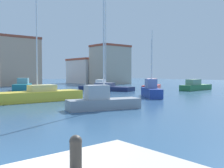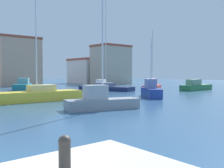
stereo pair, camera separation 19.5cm
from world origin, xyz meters
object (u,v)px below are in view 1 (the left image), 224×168
(sailboat_grey_far_right, at_px, (102,100))
(sailboat_navy_outer_mooring, at_px, (106,87))
(motorboat_green_near_pier, at_px, (195,86))
(motorboat_white_distant_north, at_px, (101,85))
(mooring_bollard, at_px, (76,151))
(sailboat_blue_distant_east, at_px, (151,90))
(motorboat_teal_behind_lamppost, at_px, (23,86))
(sailboat_red_inner_mooring, at_px, (152,85))
(sailboat_yellow_center_channel, at_px, (38,95))

(sailboat_grey_far_right, relative_size, sailboat_navy_outer_mooring, 0.67)
(motorboat_green_near_pier, bearing_deg, motorboat_white_distant_north, 114.08)
(mooring_bollard, height_order, motorboat_green_near_pier, motorboat_green_near_pier)
(sailboat_blue_distant_east, bearing_deg, motorboat_teal_behind_lamppost, 106.49)
(motorboat_teal_behind_lamppost, relative_size, motorboat_green_near_pier, 0.96)
(sailboat_grey_far_right, bearing_deg, sailboat_red_inner_mooring, 33.89)
(mooring_bollard, bearing_deg, motorboat_white_distant_north, 51.75)
(motorboat_green_near_pier, bearing_deg, motorboat_teal_behind_lamppost, 138.83)
(sailboat_grey_far_right, distance_m, sailboat_red_inner_mooring, 27.56)
(motorboat_teal_behind_lamppost, bearing_deg, sailboat_yellow_center_channel, -106.69)
(motorboat_white_distant_north, relative_size, sailboat_yellow_center_channel, 0.52)
(mooring_bollard, xyz_separation_m, sailboat_grey_far_right, (9.16, 11.09, -0.73))
(sailboat_navy_outer_mooring, bearing_deg, sailboat_grey_far_right, -129.33)
(motorboat_white_distant_north, xyz_separation_m, sailboat_blue_distant_east, (-7.18, -18.10, 0.20))
(motorboat_teal_behind_lamppost, bearing_deg, sailboat_grey_far_right, -98.67)
(sailboat_red_inner_mooring, bearing_deg, motorboat_green_near_pier, -83.96)
(sailboat_grey_far_right, xyz_separation_m, motorboat_white_distant_north, (17.09, 22.22, -0.10))
(sailboat_navy_outer_mooring, bearing_deg, sailboat_yellow_center_channel, -151.27)
(mooring_bollard, distance_m, sailboat_grey_far_right, 14.40)
(motorboat_green_near_pier, bearing_deg, mooring_bollard, -150.69)
(motorboat_teal_behind_lamppost, distance_m, sailboat_blue_distant_east, 21.59)
(motorboat_teal_behind_lamppost, distance_m, motorboat_green_near_pier, 26.50)
(mooring_bollard, distance_m, sailboat_yellow_center_channel, 20.71)
(sailboat_red_inner_mooring, bearing_deg, sailboat_blue_distant_east, -139.05)
(sailboat_yellow_center_channel, bearing_deg, sailboat_red_inner_mooring, 16.90)
(sailboat_grey_far_right, relative_size, motorboat_white_distant_north, 1.53)
(sailboat_navy_outer_mooring, bearing_deg, motorboat_white_distant_north, 57.16)
(motorboat_white_distant_north, distance_m, sailboat_yellow_center_channel, 23.18)
(mooring_bollard, relative_size, sailboat_grey_far_right, 0.06)
(sailboat_navy_outer_mooring, height_order, sailboat_blue_distant_east, sailboat_navy_outer_mooring)
(motorboat_green_near_pier, height_order, sailboat_yellow_center_channel, sailboat_yellow_center_channel)
(sailboat_blue_distant_east, bearing_deg, sailboat_yellow_center_channel, 160.62)
(mooring_bollard, relative_size, motorboat_white_distant_north, 0.09)
(motorboat_white_distant_north, height_order, sailboat_blue_distant_east, sailboat_blue_distant_east)
(mooring_bollard, bearing_deg, motorboat_teal_behind_lamppost, 70.18)
(sailboat_blue_distant_east, bearing_deg, sailboat_navy_outer_mooring, 75.36)
(motorboat_white_distant_north, bearing_deg, motorboat_green_near_pier, -65.92)
(sailboat_grey_far_right, height_order, sailboat_navy_outer_mooring, sailboat_navy_outer_mooring)
(mooring_bollard, bearing_deg, sailboat_red_inner_mooring, 39.55)
(motorboat_teal_behind_lamppost, relative_size, sailboat_yellow_center_channel, 0.57)
(sailboat_navy_outer_mooring, distance_m, sailboat_yellow_center_channel, 16.21)
(motorboat_teal_behind_lamppost, distance_m, sailboat_yellow_center_channel, 17.51)
(sailboat_blue_distant_east, bearing_deg, mooring_bollard, -141.44)
(sailboat_navy_outer_mooring, xyz_separation_m, sailboat_blue_distant_east, (-3.06, -11.72, 0.25))
(sailboat_grey_far_right, distance_m, motorboat_teal_behind_lamppost, 25.10)
(sailboat_blue_distant_east, height_order, motorboat_green_near_pier, sailboat_blue_distant_east)
(motorboat_white_distant_north, distance_m, motorboat_green_near_pier, 16.26)
(sailboat_red_inner_mooring, bearing_deg, sailboat_yellow_center_channel, -163.10)
(sailboat_red_inner_mooring, distance_m, motorboat_green_near_pier, 8.04)
(sailboat_grey_far_right, bearing_deg, motorboat_white_distant_north, 52.43)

